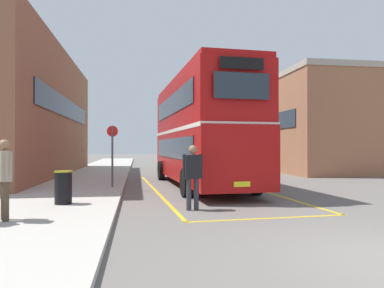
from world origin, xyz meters
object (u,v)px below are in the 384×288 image
bus_stop_sign (112,150)px  pedestrian_boarding (193,172)px  litter_bin (63,187)px  single_deck_bus (209,148)px  pedestrian_waiting_near (5,173)px  double_decker_bus (200,130)px

bus_stop_sign → pedestrian_boarding: bearing=-62.7°
litter_bin → single_deck_bus: bearing=68.0°
single_deck_bus → pedestrian_boarding: (-4.75, -21.32, -0.58)m
single_deck_bus → litter_bin: size_ratio=9.86×
pedestrian_boarding → pedestrian_waiting_near: bearing=-161.7°
double_decker_bus → single_deck_bus: double_decker_bus is taller
litter_bin → bus_stop_sign: (1.08, 4.12, 1.02)m
pedestrian_waiting_near → litter_bin: 2.39m
double_decker_bus → single_deck_bus: (3.50, 15.33, -0.87)m
pedestrian_waiting_near → bus_stop_sign: bus_stop_sign is taller
pedestrian_waiting_near → litter_bin: size_ratio=1.90×
single_deck_bus → litter_bin: single_deck_bus is taller
pedestrian_boarding → pedestrian_waiting_near: pedestrian_waiting_near is taller
single_deck_bus → double_decker_bus: bearing=-102.8°
pedestrian_waiting_near → bus_stop_sign: size_ratio=0.72×
single_deck_bus → bus_stop_sign: single_deck_bus is taller
single_deck_bus → pedestrian_waiting_near: bearing=-111.9°
double_decker_bus → bus_stop_sign: (-3.75, -1.14, -0.88)m
litter_bin → bus_stop_sign: 4.38m
double_decker_bus → litter_bin: bearing=-132.6°
pedestrian_boarding → litter_bin: (-3.58, 0.73, -0.44)m
pedestrian_boarding → single_deck_bus: bearing=77.5°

